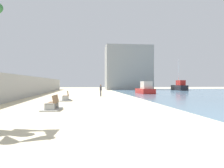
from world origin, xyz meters
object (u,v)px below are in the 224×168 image
Objects in this scene: bench_far at (66,98)px; boat_distant at (145,89)px; person_walking at (101,90)px; bench_near at (52,106)px; boat_mid_bay at (179,86)px.

boat_distant is at bearing 46.67° from bench_far.
bench_far is 1.38× the size of person_walking.
bench_near is 0.29× the size of boat_mid_bay.
person_walking is at bearing -134.01° from boat_mid_bay.
bench_near is at bearing -124.88° from boat_mid_bay.
boat_mid_bay reaches higher than boat_distant.
boat_distant is at bearing 59.12° from bench_near.
bench_near is 1.39× the size of person_walking.
boat_distant is (11.60, 12.30, 0.52)m from bench_far.
bench_near is 0.49× the size of boat_distant.
bench_far is 0.29× the size of boat_mid_bay.
bench_far is 36.58m from boat_mid_bay.
person_walking reaches higher than bench_far.
boat_distant is at bearing 36.77° from person_walking.
bench_far is 16.91m from boat_distant.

